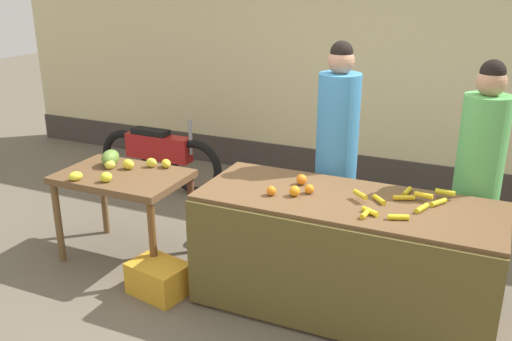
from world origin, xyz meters
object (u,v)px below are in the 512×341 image
produce_crate (159,278)px  produce_sack (244,209)px  parked_motorcycle (159,156)px  vendor_woman_blue_shirt (336,157)px  vendor_woman_green_shirt (477,181)px

produce_crate → produce_sack: produce_sack is taller
parked_motorcycle → produce_crate: parked_motorcycle is taller
vendor_woman_blue_shirt → parked_motorcycle: (-2.32, 0.84, -0.56)m
vendor_woman_blue_shirt → produce_crate: vendor_woman_blue_shirt is taller
vendor_woman_blue_shirt → parked_motorcycle: vendor_woman_blue_shirt is taller
vendor_woman_green_shirt → produce_sack: size_ratio=3.06×
parked_motorcycle → produce_sack: size_ratio=2.69×
vendor_woman_blue_shirt → vendor_woman_green_shirt: vendor_woman_blue_shirt is taller
vendor_woman_blue_shirt → produce_sack: vendor_woman_blue_shirt is taller
vendor_woman_green_shirt → produce_sack: (-1.98, 0.10, -0.62)m
vendor_woman_blue_shirt → produce_crate: size_ratio=4.31×
parked_motorcycle → vendor_woman_green_shirt: bearing=-14.0°
produce_crate → vendor_woman_green_shirt: bearing=25.8°
produce_crate → parked_motorcycle: bearing=123.1°
vendor_woman_green_shirt → parked_motorcycle: 3.56m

